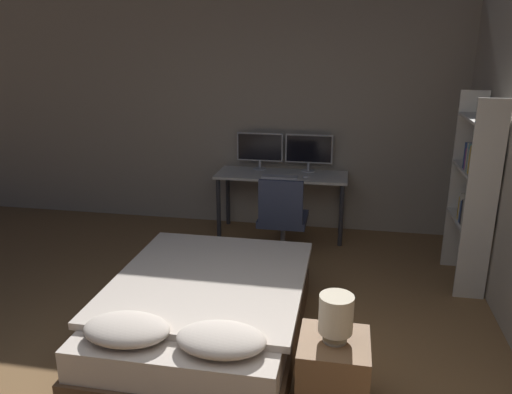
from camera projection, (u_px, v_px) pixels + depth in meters
wall_back at (291, 117)px, 5.89m from camera, size 12.00×0.06×2.70m
bed at (206, 313)px, 3.75m from camera, size 1.42×1.92×0.57m
nightstand at (333, 375)px, 3.07m from camera, size 0.43×0.44×0.48m
bedside_lamp at (336, 315)px, 2.94m from camera, size 0.21×0.21×0.30m
desk at (282, 182)px, 5.78m from camera, size 1.50×0.56×0.74m
monitor_left at (260, 148)px, 5.89m from camera, size 0.55×0.16×0.44m
monitor_right at (309, 150)px, 5.79m from camera, size 0.55×0.16×0.44m
keyboard at (280, 177)px, 5.58m from camera, size 0.40×0.13×0.02m
computer_mouse at (306, 177)px, 5.53m from camera, size 0.07×0.05×0.04m
office_chair at (282, 226)px, 5.16m from camera, size 0.52×0.52×0.91m
bookshelf at (475, 185)px, 4.45m from camera, size 0.26×0.71×1.77m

